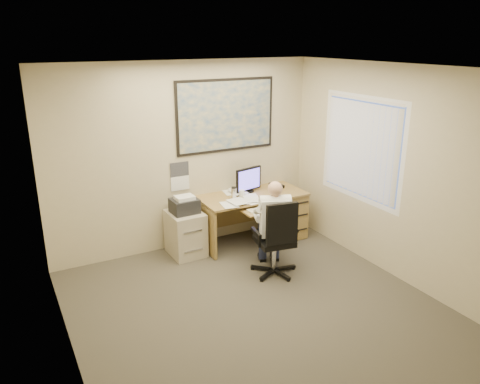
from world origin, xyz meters
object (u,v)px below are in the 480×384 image
desk (270,210)px  person (273,228)px  filing_cabinet (185,229)px  office_chair (277,253)px

desk → person: (-0.58, -1.02, 0.19)m
filing_cabinet → person: bearing=-54.1°
office_chair → filing_cabinet: bearing=135.3°
filing_cabinet → office_chair: 1.40m
office_chair → person: bearing=105.4°
desk → office_chair: (-0.57, -1.10, -0.14)m
filing_cabinet → office_chair: (0.82, -1.13, -0.07)m
person → desk: bearing=81.9°
filing_cabinet → person: (0.81, -1.06, 0.25)m
desk → office_chair: desk is taller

